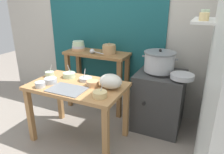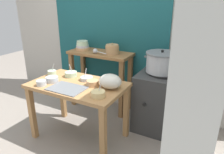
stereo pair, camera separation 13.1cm
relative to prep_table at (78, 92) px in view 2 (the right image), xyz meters
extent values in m
plane|color=gray|center=(-0.02, -0.02, -0.61)|extent=(9.00, 9.00, 0.00)
cube|color=#B2ADA3|center=(0.08, 1.08, 0.69)|extent=(4.40, 0.10, 2.60)
cube|color=#195156|center=(-0.17, 1.02, 0.74)|extent=(1.90, 0.02, 2.10)
cube|color=silver|center=(1.38, 0.18, 0.69)|extent=(0.10, 3.20, 2.60)
cube|color=silver|center=(1.23, 0.38, 0.84)|extent=(0.20, 0.56, 0.02)
cylinder|color=#E5C684|center=(1.23, 0.22, 0.89)|extent=(0.08, 0.08, 0.07)
cylinder|color=#B7D1AD|center=(1.23, 0.36, 0.90)|extent=(0.07, 0.07, 0.09)
cube|color=#B27F4C|center=(0.00, 0.00, 0.09)|extent=(1.10, 0.66, 0.04)
cube|color=#B27F4C|center=(-0.50, -0.28, -0.27)|extent=(0.06, 0.06, 0.68)
cube|color=#B27F4C|center=(0.50, -0.28, -0.27)|extent=(0.06, 0.06, 0.68)
cube|color=#B27F4C|center=(-0.50, 0.28, -0.27)|extent=(0.06, 0.06, 0.68)
cube|color=#B27F4C|center=(0.50, 0.28, -0.27)|extent=(0.06, 0.06, 0.68)
cube|color=olive|center=(-0.18, 0.81, 0.27)|extent=(0.96, 0.40, 0.04)
cube|color=olive|center=(-0.61, 0.66, -0.18)|extent=(0.06, 0.06, 0.86)
cube|color=olive|center=(0.25, 0.66, -0.18)|extent=(0.06, 0.06, 0.86)
cube|color=olive|center=(-0.61, 0.96, -0.18)|extent=(0.06, 0.06, 0.86)
cube|color=olive|center=(0.25, 0.96, -0.18)|extent=(0.06, 0.06, 0.86)
cube|color=#383838|center=(0.82, 0.68, -0.23)|extent=(0.60, 0.60, 0.76)
cylinder|color=black|center=(0.82, 0.68, 0.16)|extent=(0.36, 0.36, 0.02)
cylinder|color=black|center=(0.70, 0.37, -0.16)|extent=(0.04, 0.02, 0.04)
cylinder|color=#B7BABF|center=(0.78, 0.70, 0.29)|extent=(0.37, 0.37, 0.23)
cylinder|color=slate|center=(0.78, 0.70, 0.41)|extent=(0.40, 0.40, 0.02)
sphere|color=black|center=(0.78, 0.70, 0.44)|extent=(0.04, 0.04, 0.04)
cube|color=slate|center=(0.57, 0.70, 0.34)|extent=(0.04, 0.02, 0.02)
cube|color=slate|center=(0.98, 0.70, 0.34)|extent=(0.04, 0.02, 0.02)
cylinder|color=tan|center=(0.03, 0.81, 0.35)|extent=(0.20, 0.20, 0.11)
cylinder|color=tan|center=(0.03, 0.81, 0.41)|extent=(0.18, 0.18, 0.02)
sphere|color=tan|center=(0.03, 0.81, 0.44)|extent=(0.02, 0.02, 0.02)
cylinder|color=tan|center=(-0.49, 0.80, 0.31)|extent=(0.20, 0.20, 0.04)
cylinder|color=#B7BABF|center=(-0.49, 0.80, 0.35)|extent=(0.19, 0.19, 0.04)
cylinder|color=#B7D1AD|center=(-0.49, 0.80, 0.38)|extent=(0.18, 0.18, 0.03)
cylinder|color=#B7D1AD|center=(-0.49, 0.80, 0.42)|extent=(0.17, 0.17, 0.03)
sphere|color=#B7BABF|center=(-0.20, 0.71, 0.33)|extent=(0.07, 0.07, 0.07)
cylinder|color=#B7BABF|center=(-0.07, 0.66, 0.33)|extent=(0.20, 0.08, 0.01)
cube|color=slate|center=(-0.02, -0.17, 0.12)|extent=(0.40, 0.28, 0.01)
ellipsoid|color=silver|center=(0.39, 0.07, 0.19)|extent=(0.25, 0.22, 0.16)
cylinder|color=#B7BABF|center=(1.08, 0.54, 0.20)|extent=(0.27, 0.27, 0.05)
cylinder|color=#B7BABF|center=(0.03, 0.15, 0.13)|extent=(0.15, 0.15, 0.04)
cylinder|color=#337238|center=(0.03, 0.15, 0.15)|extent=(0.13, 0.13, 0.01)
cylinder|color=#B7BABF|center=(0.01, 0.15, 0.18)|extent=(0.01, 0.06, 0.14)
cylinder|color=#E5C684|center=(0.39, -0.18, 0.14)|extent=(0.14, 0.14, 0.06)
cylinder|color=maroon|center=(0.39, -0.18, 0.17)|extent=(0.12, 0.12, 0.01)
cylinder|color=#B7BABF|center=(0.40, -0.16, 0.19)|extent=(0.07, 0.05, 0.16)
cylinder|color=#B7D1AD|center=(-0.22, 0.16, 0.14)|extent=(0.15, 0.15, 0.06)
cylinder|color=brown|center=(-0.22, 0.16, 0.17)|extent=(0.13, 0.13, 0.01)
cylinder|color=#B7BABF|center=(-0.20, 0.15, 0.20)|extent=(0.03, 0.07, 0.17)
cylinder|color=#B7BABF|center=(-0.30, -0.09, 0.14)|extent=(0.15, 0.15, 0.06)
cylinder|color=maroon|center=(-0.30, -0.09, 0.17)|extent=(0.13, 0.13, 0.01)
cylinder|color=tan|center=(0.18, 0.04, 0.14)|extent=(0.14, 0.14, 0.06)
cylinder|color=#BFB28C|center=(0.18, 0.04, 0.17)|extent=(0.12, 0.12, 0.01)
cylinder|color=#E5C684|center=(0.27, 0.23, 0.13)|extent=(0.11, 0.11, 0.04)
cylinder|color=brown|center=(0.27, 0.23, 0.14)|extent=(0.09, 0.09, 0.01)
cylinder|color=#B7D1AD|center=(-0.46, 0.08, 0.14)|extent=(0.11, 0.11, 0.07)
cylinder|color=#337238|center=(-0.46, 0.08, 0.17)|extent=(0.09, 0.09, 0.01)
cylinder|color=#B7BABF|center=(-0.46, 0.09, 0.19)|extent=(0.08, 0.01, 0.15)
cylinder|color=#B7BABF|center=(-0.33, -0.23, 0.14)|extent=(0.11, 0.11, 0.06)
cylinder|color=#337238|center=(-0.33, -0.23, 0.17)|extent=(0.09, 0.09, 0.01)
camera|label=1|loc=(1.29, -1.85, 1.04)|focal=33.75mm
camera|label=2|loc=(1.41, -1.80, 1.04)|focal=33.75mm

